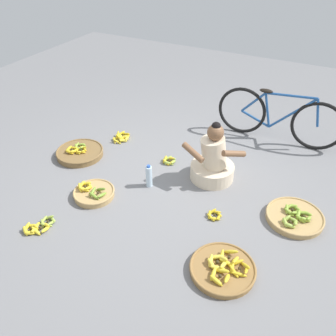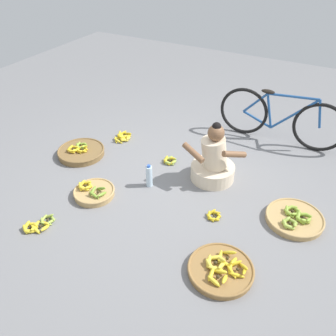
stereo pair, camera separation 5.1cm
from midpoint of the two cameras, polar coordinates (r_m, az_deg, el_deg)
The scene contains 12 objects.
ground_plane at distance 4.17m, azimuth 0.91°, elevation -2.49°, with size 10.00×10.00×0.00m, color slate.
vendor_woman_front at distance 4.15m, azimuth 6.95°, elevation 1.05°, with size 0.69×0.55×0.76m.
bicycle_leaning at distance 5.03m, azimuth 17.13°, elevation 7.88°, with size 1.70×0.08×0.73m.
banana_basket_near_bicycle at distance 4.05m, azimuth -12.31°, elevation -3.95°, with size 0.46×0.46×0.14m.
banana_basket_mid_left at distance 4.78m, azimuth -14.42°, elevation 2.47°, with size 0.61×0.61×0.14m.
banana_basket_near_vendor at distance 3.26m, azimuth 8.42°, elevation -15.83°, with size 0.59×0.59×0.13m.
banana_basket_back_center at distance 3.89m, azimuth 19.51°, elevation -7.46°, with size 0.59×0.59×0.13m.
loose_bananas_front_center at distance 3.83m, azimuth -20.66°, elevation -8.87°, with size 0.25×0.34×0.09m.
loose_bananas_front_right at distance 4.50m, azimuth -0.17°, elevation 1.21°, with size 0.18×0.19×0.08m.
loose_bananas_front_left at distance 5.03m, azimuth -7.70°, elevation 4.95°, with size 0.25×0.32×0.10m.
loose_bananas_mid_right at distance 3.75m, azimuth 7.14°, elevation -7.59°, with size 0.18×0.18×0.07m.
water_bottle at distance 4.06m, azimuth -3.47°, elevation -1.35°, with size 0.08×0.08×0.29m.
Camera 1 is at (1.43, -2.96, 2.57)m, focal length 37.58 mm.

